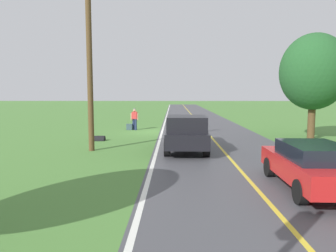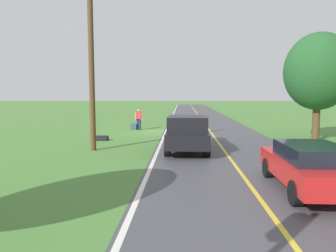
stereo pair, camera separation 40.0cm
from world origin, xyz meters
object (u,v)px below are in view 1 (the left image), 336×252
at_px(suitcase_carried, 129,127).
at_px(pickup_truck_passing, 186,132).
at_px(utility_pole_roadside, 90,73).
at_px(sedan_mid_oncoming, 312,165).
at_px(tree_far_side_near, 314,72).
at_px(hitchhiker_walking, 135,118).

distance_m(suitcase_carried, pickup_truck_passing, 10.03).
xyz_separation_m(suitcase_carried, utility_pole_roadside, (0.65, 9.16, 3.65)).
height_order(sedan_mid_oncoming, utility_pole_roadside, utility_pole_roadside).
xyz_separation_m(suitcase_carried, pickup_truck_passing, (-4.14, 9.11, 0.72)).
distance_m(pickup_truck_passing, sedan_mid_oncoming, 7.30).
bearing_deg(sedan_mid_oncoming, utility_pole_roadside, -37.17).
bearing_deg(pickup_truck_passing, utility_pole_roadside, 0.65).
relative_size(tree_far_side_near, sedan_mid_oncoming, 1.48).
bearing_deg(suitcase_carried, sedan_mid_oncoming, 31.81).
height_order(pickup_truck_passing, sedan_mid_oncoming, pickup_truck_passing).
relative_size(suitcase_carried, sedan_mid_oncoming, 0.11).
bearing_deg(sedan_mid_oncoming, tree_far_side_near, -113.32).
xyz_separation_m(suitcase_carried, tree_far_side_near, (-12.12, 5.20, 3.96)).
height_order(hitchhiker_walking, sedan_mid_oncoming, hitchhiker_walking).
height_order(tree_far_side_near, utility_pole_roadside, utility_pole_roadside).
relative_size(pickup_truck_passing, utility_pole_roadside, 0.70).
bearing_deg(hitchhiker_walking, utility_pole_roadside, 83.33).
relative_size(hitchhiker_walking, sedan_mid_oncoming, 0.39).
bearing_deg(pickup_truck_passing, hitchhiker_walking, -67.93).
bearing_deg(utility_pole_roadside, suitcase_carried, -94.06).
bearing_deg(suitcase_carried, tree_far_side_near, 72.19).
height_order(hitchhiker_walking, utility_pole_roadside, utility_pole_roadside).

